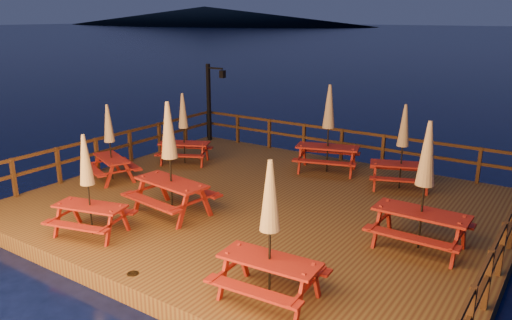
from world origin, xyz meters
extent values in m
plane|color=black|center=(0.00, 0.00, 0.00)|extent=(500.00, 500.00, 0.00)
cube|color=#4D2E18|center=(0.00, 0.00, 0.20)|extent=(12.00, 10.00, 0.40)
cylinder|color=#321A10|center=(-5.60, 4.60, -0.30)|extent=(0.24, 0.24, 1.40)
cylinder|color=#321A10|center=(0.00, -4.60, -0.30)|extent=(0.24, 0.24, 1.40)
cylinder|color=#321A10|center=(0.00, 4.60, -0.30)|extent=(0.24, 0.24, 1.40)
cube|color=#321A10|center=(0.00, 4.85, 1.45)|extent=(11.70, 0.06, 0.09)
cube|color=#321A10|center=(0.00, 4.85, 1.01)|extent=(11.70, 0.06, 0.09)
cube|color=#321A10|center=(-4.68, 4.85, 0.95)|extent=(0.10, 0.10, 1.10)
cube|color=#321A10|center=(0.00, 4.85, 0.95)|extent=(0.10, 0.10, 1.10)
cube|color=#321A10|center=(4.68, 4.85, 0.95)|extent=(0.10, 0.10, 1.10)
cube|color=#321A10|center=(-5.85, 0.00, 1.45)|extent=(0.06, 9.70, 0.09)
cube|color=#321A10|center=(-5.85, 0.00, 1.01)|extent=(0.06, 9.70, 0.09)
cube|color=#321A10|center=(-5.85, 0.00, 0.95)|extent=(0.10, 0.10, 1.10)
cube|color=#321A10|center=(-5.85, 3.88, 0.95)|extent=(0.10, 0.10, 1.10)
cube|color=#321A10|center=(5.85, 0.00, 1.45)|extent=(0.06, 9.70, 0.09)
cube|color=#321A10|center=(5.85, 0.00, 1.01)|extent=(0.06, 9.70, 0.09)
cube|color=#321A10|center=(5.85, 0.00, 0.95)|extent=(0.10, 0.10, 1.10)
cube|color=black|center=(-5.55, 4.55, 1.90)|extent=(0.12, 0.12, 3.00)
cube|color=black|center=(-5.20, 4.55, 3.25)|extent=(0.70, 0.06, 0.06)
cube|color=black|center=(-4.85, 4.55, 3.05)|extent=(0.18, 0.18, 0.28)
sphere|color=#FFCB66|center=(-4.85, 4.55, 3.05)|extent=(0.14, 0.14, 0.14)
ellipsoid|color=black|center=(-160.00, 190.00, 4.50)|extent=(180.00, 84.00, 9.00)
cube|color=maroon|center=(-4.21, 1.58, 1.09)|extent=(1.76, 1.29, 0.05)
cube|color=maroon|center=(-4.45, 2.08, 0.81)|extent=(1.60, 0.94, 0.05)
cube|color=maroon|center=(-3.97, 1.09, 0.81)|extent=(1.60, 0.94, 0.05)
cube|color=maroon|center=(-4.96, 1.56, 0.74)|extent=(0.09, 0.11, 0.69)
cube|color=maroon|center=(-4.70, 1.01, 0.74)|extent=(0.09, 0.11, 0.69)
cube|color=maroon|center=(-3.72, 2.15, 0.74)|extent=(0.09, 0.11, 0.69)
cube|color=maroon|center=(-3.46, 1.61, 0.74)|extent=(0.09, 0.11, 0.69)
cylinder|color=black|center=(-4.21, 1.58, 1.54)|extent=(0.04, 0.04, 2.29)
cone|color=tan|center=(-4.21, 1.58, 2.19)|extent=(0.33, 0.33, 1.14)
sphere|color=black|center=(-4.21, 1.58, 2.72)|extent=(0.06, 0.06, 0.06)
cube|color=maroon|center=(0.17, 3.41, 1.21)|extent=(2.07, 1.29, 0.05)
cube|color=maroon|center=(-0.02, 4.03, 0.88)|extent=(1.94, 0.86, 0.05)
cube|color=maroon|center=(0.36, 2.80, 0.88)|extent=(1.94, 0.86, 0.05)
cube|color=maroon|center=(-0.70, 3.51, 0.80)|extent=(0.09, 0.12, 0.81)
cube|color=maroon|center=(-0.49, 2.83, 0.80)|extent=(0.09, 0.12, 0.81)
cube|color=maroon|center=(0.83, 3.99, 0.80)|extent=(0.09, 0.12, 0.81)
cube|color=maroon|center=(1.05, 3.31, 0.80)|extent=(0.09, 0.12, 0.81)
cylinder|color=black|center=(0.17, 3.41, 1.74)|extent=(0.05, 0.05, 2.69)
cone|color=tan|center=(0.17, 3.41, 2.50)|extent=(0.39, 0.39, 1.34)
sphere|color=black|center=(0.17, 3.41, 3.12)|extent=(0.08, 0.08, 0.08)
cube|color=maroon|center=(4.23, -0.40, 1.21)|extent=(1.94, 0.76, 0.05)
cube|color=maroon|center=(4.23, 0.25, 0.89)|extent=(1.94, 0.30, 0.05)
cube|color=maroon|center=(4.23, -1.05, 0.89)|extent=(1.94, 0.30, 0.05)
cube|color=maroon|center=(3.42, -0.04, 0.80)|extent=(0.06, 0.11, 0.81)
cube|color=maroon|center=(3.42, -0.76, 0.80)|extent=(0.06, 0.11, 0.81)
cube|color=maroon|center=(5.04, -0.05, 0.80)|extent=(0.06, 0.11, 0.81)
cube|color=maroon|center=(5.04, -0.76, 0.80)|extent=(0.06, 0.11, 0.81)
cylinder|color=black|center=(4.23, -0.40, 1.75)|extent=(0.05, 0.05, 2.70)
cone|color=tan|center=(4.23, -0.40, 2.50)|extent=(0.39, 0.39, 1.35)
sphere|color=black|center=(4.23, -0.40, 3.13)|extent=(0.08, 0.08, 0.08)
cube|color=maroon|center=(2.61, 3.16, 1.11)|extent=(1.83, 1.23, 0.05)
cube|color=maroon|center=(2.41, 3.69, 0.83)|extent=(1.68, 0.86, 0.05)
cube|color=maroon|center=(2.82, 2.63, 0.83)|extent=(1.68, 0.86, 0.05)
cube|color=maroon|center=(1.84, 3.19, 0.75)|extent=(0.09, 0.11, 0.71)
cube|color=maroon|center=(2.06, 2.61, 0.75)|extent=(0.09, 0.11, 0.71)
cube|color=maroon|center=(3.16, 3.70, 0.75)|extent=(0.09, 0.11, 0.71)
cube|color=maroon|center=(3.39, 3.12, 0.75)|extent=(0.09, 0.11, 0.71)
cylinder|color=black|center=(2.61, 3.16, 1.58)|extent=(0.04, 0.04, 2.36)
cone|color=tan|center=(2.61, 3.16, 2.24)|extent=(0.34, 0.34, 1.18)
sphere|color=black|center=(2.61, 3.16, 2.79)|extent=(0.07, 0.07, 0.07)
cube|color=maroon|center=(2.65, -3.85, 1.14)|extent=(1.82, 0.81, 0.05)
cube|color=maroon|center=(2.61, -3.26, 0.84)|extent=(1.79, 0.40, 0.05)
cube|color=maroon|center=(2.69, -4.44, 0.84)|extent=(1.79, 0.40, 0.05)
cube|color=maroon|center=(1.89, -3.57, 0.77)|extent=(0.07, 0.10, 0.74)
cube|color=maroon|center=(1.93, -4.23, 0.77)|extent=(0.07, 0.10, 0.74)
cube|color=maroon|center=(3.37, -3.47, 0.77)|extent=(0.07, 0.10, 0.74)
cube|color=maroon|center=(3.41, -4.13, 0.77)|extent=(0.07, 0.10, 0.74)
cylinder|color=black|center=(2.65, -3.85, 1.64)|extent=(0.04, 0.04, 2.47)
cone|color=tan|center=(2.65, -3.85, 2.33)|extent=(0.36, 0.36, 1.24)
sphere|color=black|center=(2.65, -3.85, 2.90)|extent=(0.07, 0.07, 0.07)
cube|color=maroon|center=(-2.14, -3.85, 1.08)|extent=(1.74, 1.03, 0.05)
cube|color=maroon|center=(-2.28, -3.33, 0.81)|extent=(1.64, 0.67, 0.05)
cube|color=maroon|center=(-2.00, -4.37, 0.81)|extent=(1.64, 0.67, 0.05)
cube|color=maroon|center=(-2.87, -3.74, 0.74)|extent=(0.08, 0.10, 0.68)
cube|color=maroon|center=(-2.72, -4.31, 0.74)|extent=(0.08, 0.10, 0.68)
cube|color=maroon|center=(-1.56, -3.39, 0.74)|extent=(0.08, 0.10, 0.68)
cube|color=maroon|center=(-1.41, -3.96, 0.74)|extent=(0.08, 0.10, 0.68)
cylinder|color=black|center=(-2.14, -3.85, 1.53)|extent=(0.04, 0.04, 2.26)
cone|color=tan|center=(-2.14, -3.85, 2.16)|extent=(0.33, 0.33, 1.13)
sphere|color=black|center=(-2.14, -3.85, 2.69)|extent=(0.06, 0.06, 0.06)
cube|color=maroon|center=(-4.85, -0.95, 1.07)|extent=(1.72, 1.19, 0.04)
cube|color=maroon|center=(-4.65, -0.46, 0.80)|extent=(1.58, 0.84, 0.04)
cube|color=maroon|center=(-5.05, -1.45, 0.80)|extent=(1.58, 0.84, 0.04)
cube|color=maroon|center=(-5.36, -0.43, 0.73)|extent=(0.08, 0.10, 0.67)
cube|color=maroon|center=(-5.58, -0.97, 0.73)|extent=(0.08, 0.10, 0.67)
cube|color=maroon|center=(-4.12, -0.94, 0.73)|extent=(0.08, 0.10, 0.67)
cube|color=maroon|center=(-4.34, -1.48, 0.73)|extent=(0.08, 0.10, 0.67)
cylinder|color=black|center=(-4.85, -0.95, 1.52)|extent=(0.04, 0.04, 2.23)
cone|color=tan|center=(-4.85, -0.95, 2.14)|extent=(0.32, 0.32, 1.12)
sphere|color=black|center=(-4.85, -0.95, 2.66)|extent=(0.06, 0.06, 0.06)
cube|color=maroon|center=(-1.47, -1.93, 1.23)|extent=(2.06, 1.00, 0.06)
cube|color=maroon|center=(-1.40, -1.27, 0.90)|extent=(2.01, 0.54, 0.06)
cube|color=maroon|center=(-1.55, -2.59, 0.90)|extent=(2.01, 0.54, 0.06)
cube|color=maroon|center=(-2.25, -1.47, 0.81)|extent=(0.08, 0.12, 0.83)
cube|color=maroon|center=(-2.34, -2.19, 0.81)|extent=(0.08, 0.12, 0.83)
cube|color=maroon|center=(-0.61, -1.66, 0.81)|extent=(0.08, 0.12, 0.83)
cube|color=maroon|center=(-0.69, -2.39, 0.81)|extent=(0.08, 0.12, 0.83)
cylinder|color=black|center=(-1.47, -1.93, 1.78)|extent=(0.05, 0.05, 2.76)
cone|color=tan|center=(-1.47, -1.93, 2.55)|extent=(0.40, 0.40, 1.38)
sphere|color=black|center=(-1.47, -1.93, 3.19)|extent=(0.08, 0.08, 0.08)
camera|label=1|loc=(6.81, -10.41, 5.21)|focal=35.00mm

